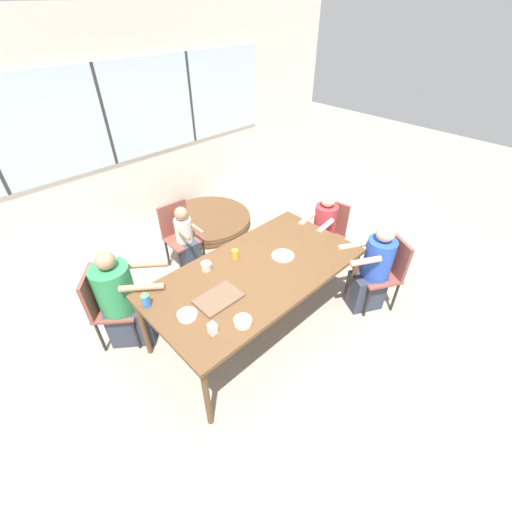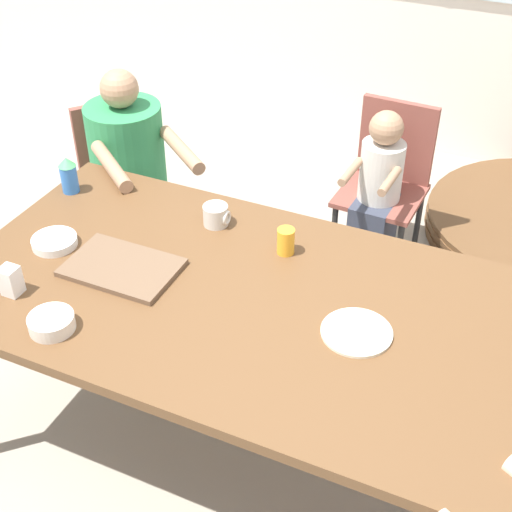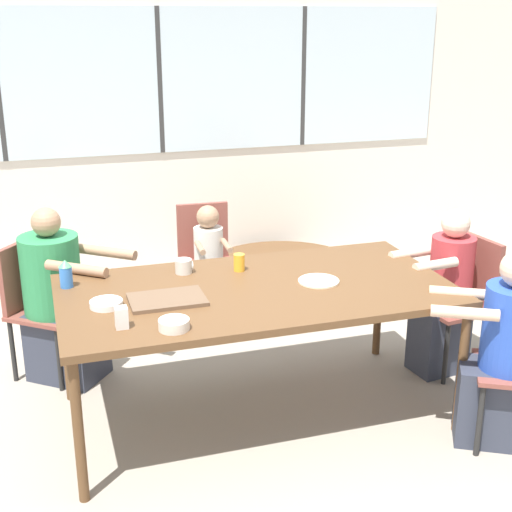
# 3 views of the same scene
# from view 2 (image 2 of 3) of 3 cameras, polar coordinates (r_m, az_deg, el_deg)

# --- Properties ---
(ground_plane) EXTENTS (16.00, 16.00, 0.00)m
(ground_plane) POSITION_cam_2_polar(r_m,az_deg,el_deg) (2.93, 0.00, -15.15)
(ground_plane) COLOR gray
(dining_table) EXTENTS (2.10, 1.08, 0.78)m
(dining_table) POSITION_cam_2_polar(r_m,az_deg,el_deg) (2.40, 0.00, -4.38)
(dining_table) COLOR brown
(dining_table) RESTS_ON ground_plane
(chair_for_man_blue_shirt) EXTENTS (0.56, 0.56, 0.85)m
(chair_for_man_blue_shirt) POSITION_cam_2_polar(r_m,az_deg,el_deg) (3.66, -10.66, 6.56)
(chair_for_man_blue_shirt) COLOR brown
(chair_for_man_blue_shirt) RESTS_ON ground_plane
(chair_for_toddler) EXTENTS (0.42, 0.42, 0.85)m
(chair_for_toddler) POSITION_cam_2_polar(r_m,az_deg,el_deg) (3.66, 10.54, 6.60)
(chair_for_toddler) COLOR brown
(chair_for_toddler) RESTS_ON ground_plane
(person_man_blue_shirt) EXTENTS (0.72, 0.67, 1.09)m
(person_man_blue_shirt) POSITION_cam_2_polar(r_m,az_deg,el_deg) (3.53, -9.72, 4.98)
(person_man_blue_shirt) COLOR #333847
(person_man_blue_shirt) RESTS_ON ground_plane
(person_toddler) EXTENTS (0.24, 0.40, 0.89)m
(person_toddler) POSITION_cam_2_polar(r_m,az_deg,el_deg) (3.57, 9.57, 4.19)
(person_toddler) COLOR #333847
(person_toddler) RESTS_ON ground_plane
(food_tray_dark) EXTENTS (0.39, 0.26, 0.02)m
(food_tray_dark) POSITION_cam_2_polar(r_m,az_deg,el_deg) (2.53, -10.67, -0.91)
(food_tray_dark) COLOR brown
(food_tray_dark) RESTS_ON dining_table
(coffee_mug) EXTENTS (0.10, 0.10, 0.08)m
(coffee_mug) POSITION_cam_2_polar(r_m,az_deg,el_deg) (2.71, -3.21, 3.27)
(coffee_mug) COLOR beige
(coffee_mug) RESTS_ON dining_table
(sippy_cup) EXTENTS (0.07, 0.07, 0.16)m
(sippy_cup) POSITION_cam_2_polar(r_m,az_deg,el_deg) (2.99, -14.77, 6.34)
(sippy_cup) COLOR blue
(sippy_cup) RESTS_ON dining_table
(juice_glass) EXTENTS (0.06, 0.06, 0.10)m
(juice_glass) POSITION_cam_2_polar(r_m,az_deg,el_deg) (2.55, 2.40, 1.20)
(juice_glass) COLOR gold
(juice_glass) RESTS_ON dining_table
(milk_carton_small) EXTENTS (0.06, 0.06, 0.10)m
(milk_carton_small) POSITION_cam_2_polar(r_m,az_deg,el_deg) (2.50, -19.03, -1.88)
(milk_carton_small) COLOR silver
(milk_carton_small) RESTS_ON dining_table
(bowl_white_shallow) EXTENTS (0.17, 0.17, 0.03)m
(bowl_white_shallow) POSITION_cam_2_polar(r_m,az_deg,el_deg) (2.71, -15.82, 1.11)
(bowl_white_shallow) COLOR white
(bowl_white_shallow) RESTS_ON dining_table
(bowl_cereal) EXTENTS (0.15, 0.15, 0.05)m
(bowl_cereal) POSITION_cam_2_polar(r_m,az_deg,el_deg) (2.34, -16.04, -5.15)
(bowl_cereal) COLOR silver
(bowl_cereal) RESTS_ON dining_table
(plate_tortillas) EXTENTS (0.23, 0.23, 0.01)m
(plate_tortillas) POSITION_cam_2_polar(r_m,az_deg,el_deg) (2.27, 8.05, -6.06)
(plate_tortillas) COLOR beige
(plate_tortillas) RESTS_ON dining_table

